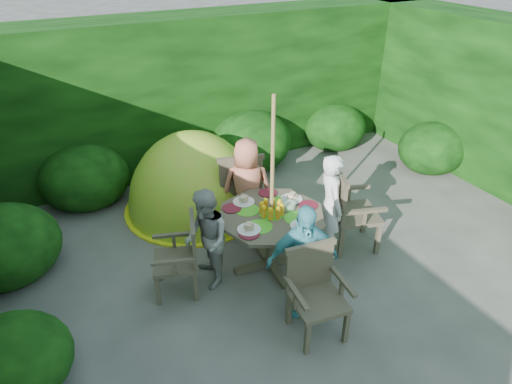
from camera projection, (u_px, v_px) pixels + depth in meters
name	position (u px, v px, depth m)	size (l,w,h in m)	color
ground	(332.00, 286.00, 5.37)	(60.00, 60.00, 0.00)	#4B4843
hedge_enclosure	(279.00, 148.00, 5.77)	(9.00, 9.00, 2.50)	black
patio_table	(272.00, 222.00, 5.39)	(1.41, 1.41, 0.91)	#40392A
parasol_pole	(272.00, 189.00, 5.16)	(0.04, 0.04, 2.20)	olive
garden_chair_right	(349.00, 209.00, 5.80)	(0.72, 0.77, 1.05)	#40392A
garden_chair_left	(182.00, 256.00, 5.10)	(0.62, 0.66, 0.90)	#40392A
garden_chair_back	(239.00, 186.00, 6.30)	(0.75, 0.69, 1.06)	#40392A
garden_chair_front	(315.00, 291.00, 4.58)	(0.61, 0.56, 0.93)	#40392A
child_right	(331.00, 206.00, 5.63)	(0.50, 0.33, 1.37)	white
child_left	(206.00, 239.00, 5.15)	(0.59, 0.46, 1.22)	#A1A19C
child_back	(247.00, 188.00, 6.01)	(0.67, 0.44, 1.38)	#D37557
child_front	(302.00, 260.00, 4.74)	(0.78, 0.32, 1.32)	#50AEBB
dome_tent	(195.00, 207.00, 6.89)	(2.17, 2.17, 2.38)	#8CD829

